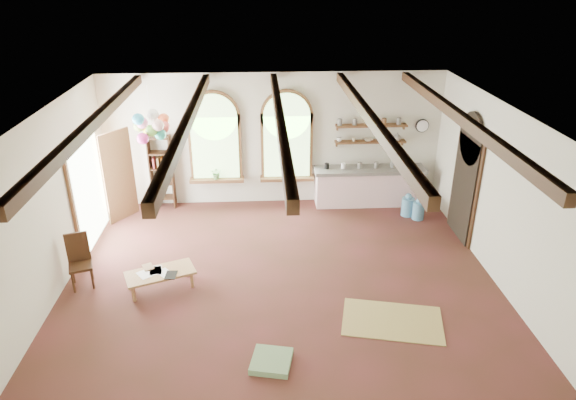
{
  "coord_description": "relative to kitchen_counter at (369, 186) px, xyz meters",
  "views": [
    {
      "loc": [
        -0.33,
        -8.22,
        5.42
      ],
      "look_at": [
        0.17,
        0.6,
        1.34
      ],
      "focal_mm": 32.0,
      "sensor_mm": 36.0,
      "label": 1
    }
  ],
  "objects": [
    {
      "name": "potted_plant_left",
      "position": [
        -3.7,
        0.12,
        0.37
      ],
      "size": [
        0.27,
        0.23,
        0.3
      ],
      "primitive_type": "imported",
      "color": "#598C4C",
      "rests_on": "window_left"
    },
    {
      "name": "shelf_vase",
      "position": [
        0.65,
        0.18,
        1.19
      ],
      "size": [
        0.18,
        0.18,
        0.19
      ],
      "primitive_type": "imported",
      "color": "slate",
      "rests_on": "wall_shelf_lower"
    },
    {
      "name": "shelf_cup_a",
      "position": [
        -0.75,
        0.18,
        1.14
      ],
      "size": [
        0.12,
        0.1,
        0.1
      ],
      "primitive_type": "imported",
      "color": "white",
      "rests_on": "wall_shelf_lower"
    },
    {
      "name": "shelf_bowl_b",
      "position": [
        0.3,
        0.18,
        1.12
      ],
      "size": [
        0.2,
        0.2,
        0.06
      ],
      "primitive_type": "imported",
      "color": "#8C664C",
      "rests_on": "wall_shelf_lower"
    },
    {
      "name": "ceiling_beams",
      "position": [
        -2.3,
        -3.2,
        2.62
      ],
      "size": [
        6.2,
        6.8,
        0.18
      ],
      "primitive_type": null,
      "color": "#3D2113",
      "rests_on": "ceiling"
    },
    {
      "name": "wall_clock",
      "position": [
        1.25,
        0.25,
        1.42
      ],
      "size": [
        0.32,
        0.04,
        0.32
      ],
      "primitive_type": "cylinder",
      "rotation": [
        1.57,
        0.0,
        0.0
      ],
      "color": "black",
      "rests_on": "wall_back"
    },
    {
      "name": "window_right",
      "position": [
        -2.0,
        0.23,
        1.16
      ],
      "size": [
        1.3,
        0.28,
        2.2
      ],
      "color": "brown",
      "rests_on": "floor"
    },
    {
      "name": "side_chair",
      "position": [
        -5.96,
        -3.24,
        -0.18
      ],
      "size": [
        0.51,
        0.51,
        1.02
      ],
      "color": "#3D2113",
      "rests_on": "floor"
    },
    {
      "name": "water_jug_a",
      "position": [
        0.8,
        -0.7,
        -0.23
      ],
      "size": [
        0.29,
        0.29,
        0.56
      ],
      "color": "#5794BB",
      "rests_on": "floor"
    },
    {
      "name": "floor_cushion",
      "position": [
        -2.54,
        -5.5,
        -0.43
      ],
      "size": [
        0.69,
        0.69,
        0.1
      ],
      "primitive_type": "cube",
      "rotation": [
        0.0,
        0.0,
        -0.21
      ],
      "color": "#6B8D61",
      "rests_on": "floor"
    },
    {
      "name": "balloon_cluster",
      "position": [
        -4.9,
        -0.9,
        1.86
      ],
      "size": [
        0.79,
        0.83,
        1.15
      ],
      "color": "white",
      "rests_on": "floor"
    },
    {
      "name": "coffee_table",
      "position": [
        -4.5,
        -3.42,
        -0.17
      ],
      "size": [
        1.34,
        0.96,
        0.35
      ],
      "color": "#A6894C",
      "rests_on": "floor"
    },
    {
      "name": "right_doorway",
      "position": [
        1.65,
        -1.7,
        0.62
      ],
      "size": [
        0.1,
        1.3,
        2.4
      ],
      "primitive_type": "cube",
      "color": "black",
      "rests_on": "floor"
    },
    {
      "name": "kitchen_counter",
      "position": [
        0.0,
        0.0,
        0.0
      ],
      "size": [
        2.68,
        0.62,
        0.94
      ],
      "color": "silver",
      "rests_on": "floor"
    },
    {
      "name": "window_left",
      "position": [
        -3.7,
        0.23,
        1.16
      ],
      "size": [
        1.3,
        0.28,
        2.2
      ],
      "color": "brown",
      "rests_on": "floor"
    },
    {
      "name": "potted_plant_right",
      "position": [
        -2.0,
        0.12,
        0.37
      ],
      "size": [
        0.27,
        0.23,
        0.3
      ],
      "primitive_type": "imported",
      "color": "#598C4C",
      "rests_on": "window_right"
    },
    {
      "name": "left_doorway",
      "position": [
        -6.25,
        -1.4,
        0.67
      ],
      "size": [
        0.1,
        1.9,
        2.5
      ],
      "primitive_type": "cube",
      "color": "brown",
      "rests_on": "floor"
    },
    {
      "name": "floor_mat",
      "position": [
        -0.5,
        -4.61,
        -0.47
      ],
      "size": [
        1.82,
        1.35,
        0.02
      ],
      "primitive_type": "cube",
      "rotation": [
        0.0,
        0.0,
        -0.22
      ],
      "color": "tan",
      "rests_on": "floor"
    },
    {
      "name": "wall_shelf_upper",
      "position": [
        0.0,
        0.18,
        1.47
      ],
      "size": [
        1.7,
        0.24,
        0.04
      ],
      "primitive_type": "cube",
      "color": "brown",
      "rests_on": "wall_back"
    },
    {
      "name": "shelf_cup_b",
      "position": [
        -0.4,
        0.18,
        1.14
      ],
      "size": [
        0.1,
        0.1,
        0.09
      ],
      "primitive_type": "imported",
      "color": "beige",
      "rests_on": "wall_shelf_lower"
    },
    {
      "name": "bookshelf",
      "position": [
        -5.0,
        0.12,
        0.42
      ],
      "size": [
        0.53,
        0.32,
        1.8
      ],
      "color": "#3D2113",
      "rests_on": "floor"
    },
    {
      "name": "shelf_bowl_a",
      "position": [
        -0.05,
        0.18,
        1.12
      ],
      "size": [
        0.22,
        0.22,
        0.05
      ],
      "primitive_type": "imported",
      "color": "beige",
      "rests_on": "wall_shelf_lower"
    },
    {
      "name": "water_jug_b",
      "position": [
        1.0,
        -0.9,
        -0.24
      ],
      "size": [
        0.28,
        0.28,
        0.54
      ],
      "color": "#5794BB",
      "rests_on": "floor"
    },
    {
      "name": "table_book",
      "position": [
        -4.82,
        -3.3,
        -0.12
      ],
      "size": [
        0.27,
        0.31,
        0.02
      ],
      "primitive_type": "imported",
      "rotation": [
        0.0,
        0.0,
        0.46
      ],
      "color": "olive",
      "rests_on": "coffee_table"
    },
    {
      "name": "wall_shelf_lower",
      "position": [
        0.0,
        0.18,
        1.07
      ],
      "size": [
        1.7,
        0.24,
        0.04
      ],
      "primitive_type": "cube",
      "color": "brown",
      "rests_on": "wall_back"
    },
    {
      "name": "floor",
      "position": [
        -2.3,
        -3.2,
        -0.48
      ],
      "size": [
        8.0,
        8.0,
        0.0
      ],
      "primitive_type": "plane",
      "color": "#582624",
      "rests_on": "ground"
    },
    {
      "name": "tablet",
      "position": [
        -4.28,
        -3.54,
        -0.12
      ],
      "size": [
        0.21,
        0.29,
        0.01
      ],
      "primitive_type": "cube",
      "rotation": [
        0.0,
        0.0,
        -0.05
      ],
      "color": "black",
      "rests_on": "coffee_table"
    }
  ]
}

